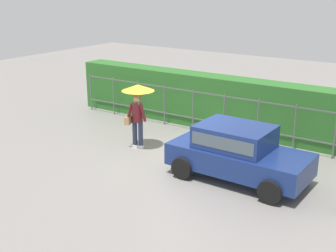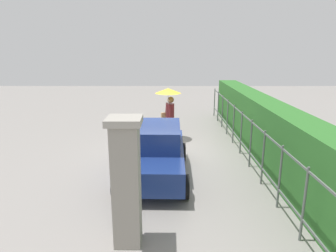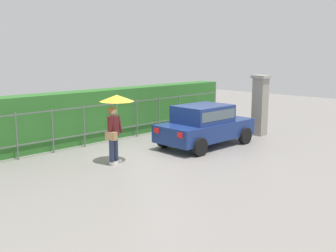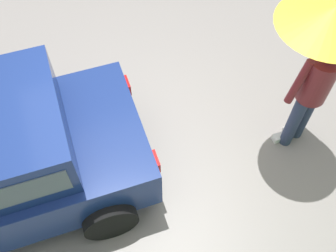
{
  "view_description": "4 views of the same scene",
  "coord_description": "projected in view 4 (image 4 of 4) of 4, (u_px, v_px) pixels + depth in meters",
  "views": [
    {
      "loc": [
        6.48,
        -10.37,
        5.05
      ],
      "look_at": [
        -0.41,
        -0.15,
        1.1
      ],
      "focal_mm": 48.03,
      "sensor_mm": 36.0,
      "label": 1
    },
    {
      "loc": [
        9.7,
        0.27,
        3.53
      ],
      "look_at": [
        0.19,
        0.25,
        1.07
      ],
      "focal_mm": 31.6,
      "sensor_mm": 36.0,
      "label": 2
    },
    {
      "loc": [
        -8.87,
        -8.93,
        3.28
      ],
      "look_at": [
        0.11,
        0.02,
        0.92
      ],
      "focal_mm": 42.04,
      "sensor_mm": 36.0,
      "label": 3
    },
    {
      "loc": [
        0.56,
        2.38,
        4.31
      ],
      "look_at": [
        -0.22,
        0.24,
        0.98
      ],
      "focal_mm": 41.71,
      "sensor_mm": 36.0,
      "label": 4
    }
  ],
  "objects": [
    {
      "name": "pedestrian",
      "position": [
        323.0,
        51.0,
        3.86
      ],
      "size": [
        1.02,
        1.02,
        2.07
      ],
      "rotation": [
        0.0,
        0.0,
        -1.29
      ],
      "color": "#2D3856",
      "rests_on": "ground"
    },
    {
      "name": "ground_plane",
      "position": [
        145.0,
        160.0,
        4.93
      ],
      "size": [
        40.0,
        40.0,
        0.0
      ],
      "primitive_type": "plane",
      "color": "gray"
    }
  ]
}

